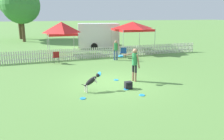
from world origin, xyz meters
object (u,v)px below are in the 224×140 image
Objects in this scene: backpack_on_grass at (128,85)px; tree_right_grove at (17,0)px; frisbee_midfield at (126,89)px; canopy_tent_secondary at (62,29)px; frisbee_far_scatter at (116,80)px; folding_chair_center at (56,56)px; tree_left_grove at (21,5)px; leaping_dog at (92,80)px; spectator_standing at (116,48)px; folding_chair_blue_left at (123,52)px; equipment_trailer at (98,35)px; canopy_tent_main at (132,26)px; handler_person at (134,61)px; frisbee_near_dog at (142,95)px; frisbee_near_handler at (83,98)px.

tree_right_grove is (-5.85, 25.52, 5.29)m from backpack_on_grass.
frisbee_midfield is 10.90m from canopy_tent_secondary.
tree_right_grove is (-5.79, 24.01, 5.45)m from frisbee_far_scatter.
tree_left_grove reaches higher than folding_chair_center.
spectator_standing is at bearing 133.71° from leaping_dog.
folding_chair_blue_left is 5.31m from folding_chair_center.
backpack_on_grass is 0.07× the size of equipment_trailer.
handler_person is at bearing -114.00° from canopy_tent_main.
handler_person is at bearing -31.33° from frisbee_far_scatter.
canopy_tent_secondary is at bearing -108.81° from folding_chair_center.
tree_right_grove is at bearing 133.63° from equipment_trailer.
handler_person is 1.44m from frisbee_far_scatter.
folding_chair_center is (-2.54, 6.91, 0.52)m from frisbee_midfield.
leaping_dog is 0.34× the size of canopy_tent_main.
backpack_on_grass is at bearing -77.09° from tree_right_grove.
canopy_tent_main is (4.36, 10.64, 2.39)m from frisbee_near_dog.
frisbee_near_handler is 11.25m from canopy_tent_secondary.
backpack_on_grass is 0.12× the size of canopy_tent_secondary.
folding_chair_center is 4.13m from canopy_tent_secondary.
leaping_dog is 11.43m from canopy_tent_main.
equipment_trailer is at bearing 122.78° from canopy_tent_main.
folding_chair_blue_left is 1.01m from spectator_standing.
spectator_standing is 6.64m from equipment_trailer.
canopy_tent_secondary is (-1.62, 10.54, 2.26)m from frisbee_midfield.
handler_person is 0.25× the size of tree_left_grove.
frisbee_far_scatter is at bearing 95.88° from frisbee_near_dog.
folding_chair_center is 7.98m from canopy_tent_main.
folding_chair_center reaches higher than frisbee_far_scatter.
frisbee_far_scatter is at bearing 78.49° from folding_chair_blue_left.
folding_chair_blue_left is 0.59× the size of spectator_standing.
tree_left_grove reaches higher than spectator_standing.
tree_left_grove reaches higher than canopy_tent_secondary.
tree_right_grove is at bearing 103.57° from frisbee_far_scatter.
backpack_on_grass reaches higher than frisbee_near_handler.
canopy_tent_main reaches higher than leaping_dog.
folding_chair_center is at bearing -104.33° from canopy_tent_secondary.
handler_person reaches higher than spectator_standing.
frisbee_near_dog is 0.08× the size of canopy_tent_main.
canopy_tent_main reaches higher than folding_chair_center.
canopy_tent_secondary is (-1.70, 8.96, 2.26)m from frisbee_far_scatter.
folding_chair_center reaches higher than frisbee_near_handler.
tree_right_grove is at bearing -2.11° from handler_person.
leaping_dog is 0.70× the size of spectator_standing.
folding_chair_blue_left is at bearing 73.23° from frisbee_near_dog.
frisbee_midfield is at bearing -92.79° from frisbee_far_scatter.
frisbee_near_dog is 14.40m from equipment_trailer.
handler_person is 1.57m from backpack_on_grass.
equipment_trailer is (0.48, 6.61, 0.44)m from spectator_standing.
frisbee_near_dog is 11.87m from canopy_tent_secondary.
tree_right_grove reaches higher than leaping_dog.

